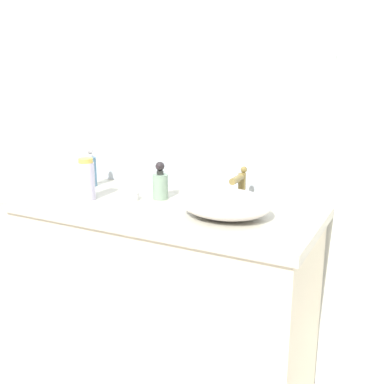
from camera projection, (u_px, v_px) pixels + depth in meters
name	position (u px, v px, depth m)	size (l,w,h in m)	color
bathroom_wall_rear	(195.00, 105.00, 2.14)	(6.00, 0.06, 2.60)	silver
vanity_counter	(164.00, 296.00, 2.07)	(1.35, 0.59, 0.89)	beige
wall_mirror_panel	(193.00, 71.00, 2.06)	(1.27, 0.01, 1.13)	#B2BCC6
sink_basin	(225.00, 204.00, 1.77)	(0.37, 0.30, 0.11)	silver
faucet	(240.00, 184.00, 1.90)	(0.03, 0.15, 0.17)	olive
soap_dispenser	(160.00, 184.00, 2.02)	(0.07, 0.07, 0.17)	gray
lotion_bottle	(91.00, 170.00, 2.25)	(0.05, 0.05, 0.20)	teal
perfume_bottle	(87.00, 179.00, 2.01)	(0.07, 0.07, 0.19)	silver
candle_jar	(133.00, 196.00, 2.02)	(0.06, 0.06, 0.03)	silver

